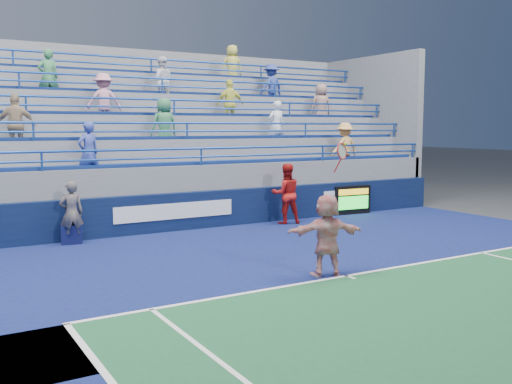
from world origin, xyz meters
TOP-DOWN VIEW (x-y plane):
  - ground at (0.00, 0.00)m, footprint 120.00×120.00m
  - sponsor_wall at (0.00, 6.50)m, footprint 18.00×0.32m
  - bleacher_stand at (0.00, 10.27)m, footprint 18.00×5.60m
  - serve_speed_board at (5.47, 6.28)m, footprint 1.43×0.27m
  - judge_chair at (-3.95, 6.19)m, footprint 0.59×0.60m
  - tennis_player at (-0.30, 0.27)m, footprint 1.62×0.99m
  - line_judge at (-3.96, 6.02)m, footprint 0.60×0.41m
  - ball_girl at (2.48, 5.88)m, footprint 1.08×0.95m

SIDE VIEW (x-z plane):
  - ground at x=0.00m, z-range 0.00..0.00m
  - judge_chair at x=-3.95m, z-range -0.16..0.74m
  - serve_speed_board at x=5.47m, z-range 0.00..0.99m
  - sponsor_wall at x=0.00m, z-range 0.00..1.10m
  - line_judge at x=-3.96m, z-range 0.00..1.63m
  - tennis_player at x=-0.30m, z-range -0.50..2.18m
  - ball_girl at x=2.48m, z-range 0.00..1.86m
  - bleacher_stand at x=0.00m, z-range -1.52..4.61m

